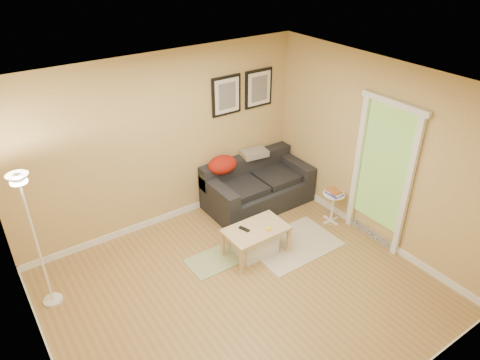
# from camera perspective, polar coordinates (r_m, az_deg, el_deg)

# --- Properties ---
(floor) EXTENTS (4.50, 4.50, 0.00)m
(floor) POSITION_cam_1_polar(r_m,az_deg,el_deg) (5.74, 0.32, -14.28)
(floor) COLOR olive
(floor) RESTS_ON ground
(ceiling) EXTENTS (4.50, 4.50, 0.00)m
(ceiling) POSITION_cam_1_polar(r_m,az_deg,el_deg) (4.34, 0.42, 11.11)
(ceiling) COLOR white
(ceiling) RESTS_ON wall_back
(wall_back) EXTENTS (4.50, 0.00, 4.50)m
(wall_back) POSITION_cam_1_polar(r_m,az_deg,el_deg) (6.45, -9.91, 4.74)
(wall_back) COLOR tan
(wall_back) RESTS_ON ground
(wall_front) EXTENTS (4.50, 0.00, 4.50)m
(wall_front) POSITION_cam_1_polar(r_m,az_deg,el_deg) (3.84, 18.53, -16.82)
(wall_front) COLOR tan
(wall_front) RESTS_ON ground
(wall_left) EXTENTS (0.00, 4.00, 4.00)m
(wall_left) POSITION_cam_1_polar(r_m,az_deg,el_deg) (4.32, -25.57, -12.42)
(wall_left) COLOR tan
(wall_left) RESTS_ON ground
(wall_right) EXTENTS (0.00, 4.00, 4.00)m
(wall_right) POSITION_cam_1_polar(r_m,az_deg,el_deg) (6.32, 17.36, 3.18)
(wall_right) COLOR tan
(wall_right) RESTS_ON ground
(baseboard_back) EXTENTS (4.50, 0.02, 0.10)m
(baseboard_back) POSITION_cam_1_polar(r_m,az_deg,el_deg) (7.06, -9.00, -4.50)
(baseboard_back) COLOR white
(baseboard_back) RESTS_ON ground
(baseboard_right) EXTENTS (0.02, 4.00, 0.10)m
(baseboard_right) POSITION_cam_1_polar(r_m,az_deg,el_deg) (6.94, 15.76, -6.08)
(baseboard_right) COLOR white
(baseboard_right) RESTS_ON ground
(sofa) EXTENTS (1.70, 0.90, 0.75)m
(sofa) POSITION_cam_1_polar(r_m,az_deg,el_deg) (7.15, 2.37, -0.56)
(sofa) COLOR black
(sofa) RESTS_ON ground
(red_throw) EXTENTS (0.48, 0.36, 0.28)m
(red_throw) POSITION_cam_1_polar(r_m,az_deg,el_deg) (6.90, -2.28, 1.98)
(red_throw) COLOR #9E230E
(red_throw) RESTS_ON sofa
(plaid_throw) EXTENTS (0.45, 0.32, 0.10)m
(plaid_throw) POSITION_cam_1_polar(r_m,az_deg,el_deg) (7.23, 1.87, 3.46)
(plaid_throw) COLOR tan
(plaid_throw) RESTS_ON sofa
(framed_print_left) EXTENTS (0.50, 0.04, 0.60)m
(framed_print_left) POSITION_cam_1_polar(r_m,az_deg,el_deg) (6.72, -1.77, 10.83)
(framed_print_left) COLOR black
(framed_print_left) RESTS_ON wall_back
(framed_print_right) EXTENTS (0.50, 0.04, 0.60)m
(framed_print_right) POSITION_cam_1_polar(r_m,az_deg,el_deg) (7.05, 2.41, 11.73)
(framed_print_right) COLOR black
(framed_print_right) RESTS_ON wall_back
(area_rug) EXTENTS (1.25, 0.85, 0.01)m
(area_rug) POSITION_cam_1_polar(r_m,az_deg,el_deg) (6.50, 6.98, -8.23)
(area_rug) COLOR beige
(area_rug) RESTS_ON ground
(green_runner) EXTENTS (0.70, 0.50, 0.01)m
(green_runner) POSITION_cam_1_polar(r_m,az_deg,el_deg) (6.18, -3.42, -10.37)
(green_runner) COLOR #668C4C
(green_runner) RESTS_ON ground
(coffee_table) EXTENTS (0.91, 0.61, 0.43)m
(coffee_table) POSITION_cam_1_polar(r_m,az_deg,el_deg) (6.18, 2.05, -7.88)
(coffee_table) COLOR tan
(coffee_table) RESTS_ON ground
(remote_control) EXTENTS (0.10, 0.17, 0.02)m
(remote_control) POSITION_cam_1_polar(r_m,az_deg,el_deg) (6.02, 0.56, -6.34)
(remote_control) COLOR black
(remote_control) RESTS_ON coffee_table
(tape_roll) EXTENTS (0.07, 0.07, 0.03)m
(tape_roll) POSITION_cam_1_polar(r_m,az_deg,el_deg) (6.02, 3.71, -6.34)
(tape_roll) COLOR yellow
(tape_roll) RESTS_ON coffee_table
(storage_bin) EXTENTS (0.57, 0.42, 0.35)m
(storage_bin) POSITION_cam_1_polar(r_m,az_deg,el_deg) (6.22, 1.96, -8.02)
(storage_bin) COLOR white
(storage_bin) RESTS_ON ground
(side_table) EXTENTS (0.33, 0.33, 0.51)m
(side_table) POSITION_cam_1_polar(r_m,az_deg,el_deg) (6.93, 11.82, -3.50)
(side_table) COLOR white
(side_table) RESTS_ON ground
(book_stack) EXTENTS (0.25, 0.28, 0.07)m
(book_stack) POSITION_cam_1_polar(r_m,az_deg,el_deg) (6.76, 12.09, -1.53)
(book_stack) COLOR #3D38A9
(book_stack) RESTS_ON side_table
(floor_lamp) EXTENTS (0.23, 0.23, 1.79)m
(floor_lamp) POSITION_cam_1_polar(r_m,az_deg,el_deg) (5.57, -24.66, -7.78)
(floor_lamp) COLOR white
(floor_lamp) RESTS_ON ground
(doorway) EXTENTS (0.12, 1.01, 2.13)m
(doorway) POSITION_cam_1_polar(r_m,az_deg,el_deg) (6.33, 17.73, 0.33)
(doorway) COLOR white
(doorway) RESTS_ON ground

